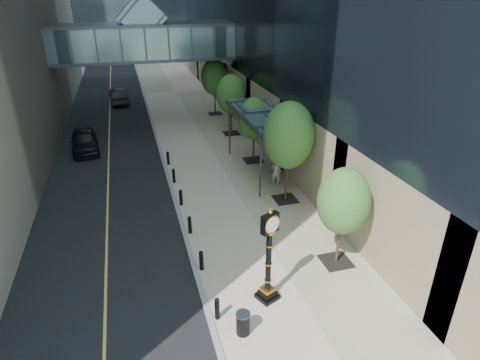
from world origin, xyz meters
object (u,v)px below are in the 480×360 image
street_clock (268,262)px  car_far (118,96)px  trash_bin (243,324)px  car_near (85,141)px  pedestrian (276,172)px

street_clock → car_far: size_ratio=0.83×
trash_bin → car_far: bearing=96.3°
trash_bin → car_near: bearing=107.4°
trash_bin → car_far: 36.58m
street_clock → trash_bin: bearing=-158.2°
pedestrian → car_near: pedestrian is taller
street_clock → pedestrian: 10.94m
trash_bin → car_near: size_ratio=0.18×
car_near → trash_bin: bearing=-77.8°
street_clock → car_near: 21.86m
trash_bin → car_far: car_far is taller
pedestrian → car_far: 26.57m
car_near → pedestrian: bearing=-44.1°
pedestrian → car_near: 16.07m
trash_bin → street_clock: bearing=45.4°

